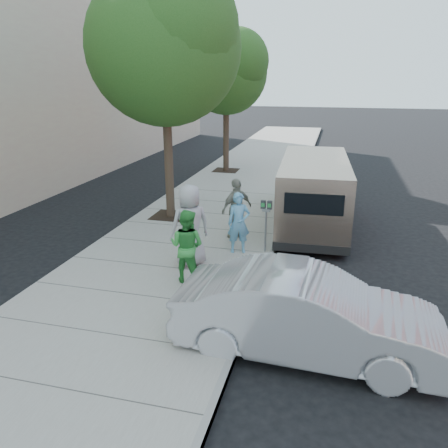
% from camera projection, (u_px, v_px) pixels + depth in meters
% --- Properties ---
extents(ground, '(120.00, 120.00, 0.00)m').
position_uv_depth(ground, '(219.00, 253.00, 11.90)').
color(ground, black).
rests_on(ground, ground).
extents(sidewalk, '(5.00, 60.00, 0.15)m').
position_uv_depth(sidewalk, '(184.00, 247.00, 12.11)').
color(sidewalk, gray).
rests_on(sidewalk, ground).
extents(curb_face, '(0.12, 60.00, 0.16)m').
position_uv_depth(curb_face, '(271.00, 256.00, 11.54)').
color(curb_face, gray).
rests_on(curb_face, ground).
extents(tree_near, '(4.62, 4.60, 7.53)m').
position_uv_depth(tree_near, '(165.00, 41.00, 12.84)').
color(tree_near, black).
rests_on(tree_near, sidewalk).
extents(tree_far, '(3.92, 3.80, 6.49)m').
position_uv_depth(tree_far, '(227.00, 69.00, 20.02)').
color(tree_far, black).
rests_on(tree_far, sidewalk).
extents(parking_meter, '(0.29, 0.11, 1.40)m').
position_uv_depth(parking_meter, '(266.00, 215.00, 11.32)').
color(parking_meter, gray).
rests_on(parking_meter, sidewalk).
extents(van, '(2.26, 5.96, 2.18)m').
position_uv_depth(van, '(313.00, 192.00, 13.65)').
color(van, tan).
rests_on(van, ground).
extents(sedan, '(4.60, 1.75, 1.50)m').
position_uv_depth(sedan, '(308.00, 315.00, 7.40)').
color(sedan, '#B2B3BA').
rests_on(sedan, ground).
extents(person_officer, '(0.67, 0.54, 1.61)m').
position_uv_depth(person_officer, '(239.00, 223.00, 11.36)').
color(person_officer, '#5B9DC3').
rests_on(person_officer, sidewalk).
extents(person_green_shirt, '(0.91, 0.76, 1.69)m').
position_uv_depth(person_green_shirt, '(187.00, 246.00, 9.72)').
color(person_green_shirt, green).
rests_on(person_green_shirt, sidewalk).
extents(person_gray_shirt, '(1.17, 1.12, 2.03)m').
position_uv_depth(person_gray_shirt, '(190.00, 225.00, 10.54)').
color(person_gray_shirt, '#A1A2A4').
rests_on(person_gray_shirt, sidewalk).
extents(person_striped_polo, '(0.98, 1.06, 1.74)m').
position_uv_depth(person_striped_polo, '(237.00, 209.00, 12.35)').
color(person_striped_polo, gray).
rests_on(person_striped_polo, sidewalk).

